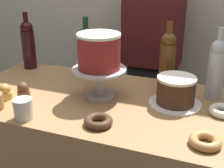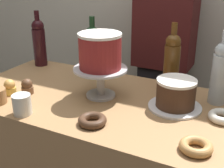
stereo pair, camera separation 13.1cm
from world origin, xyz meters
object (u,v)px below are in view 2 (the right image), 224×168
wine_bottle_green (93,51)px  donut_maple (196,147)px  cake_stand_pedestal (100,77)px  donut_sugar (223,117)px  wine_bottle_dark_red (39,42)px  cupcake_caramel (10,87)px  wine_bottle_amber (172,61)px  coffee_cup_ceramic (22,105)px  wine_bottle_clear (220,72)px  chocolate_round_cake (176,93)px  cupcake_chocolate (27,87)px  barista_figure (163,67)px  donut_chocolate (92,120)px  white_layer_cake (100,51)px

wine_bottle_green → donut_maple: 0.80m
cake_stand_pedestal → donut_sugar: cake_stand_pedestal is taller
wine_bottle_dark_red → cupcake_caramel: 0.45m
wine_bottle_amber → coffee_cup_ceramic: wine_bottle_amber is taller
wine_bottle_clear → wine_bottle_amber: size_ratio=1.00×
wine_bottle_dark_red → chocolate_round_cake: bearing=-12.5°
chocolate_round_cake → wine_bottle_green: 0.54m
chocolate_round_cake → cupcake_chocolate: size_ratio=2.25×
wine_bottle_dark_red → donut_sugar: size_ratio=2.91×
wine_bottle_dark_red → cupcake_chocolate: (0.22, -0.36, -0.11)m
cupcake_chocolate → barista_figure: (0.41, 0.81, -0.09)m
donut_chocolate → barista_figure: barista_figure is taller
donut_maple → cupcake_caramel: bearing=175.9°
cupcake_chocolate → barista_figure: barista_figure is taller
cake_stand_pedestal → coffee_cup_ceramic: bearing=-123.8°
wine_bottle_amber → white_layer_cake: bearing=-138.8°
cupcake_chocolate → donut_chocolate: size_ratio=0.66×
wine_bottle_green → donut_sugar: bearing=-15.4°
white_layer_cake → cupcake_caramel: white_layer_cake is taller
wine_bottle_clear → barista_figure: 0.68m
donut_maple → cupcake_chocolate: bearing=172.5°
white_layer_cake → barista_figure: barista_figure is taller
cupcake_chocolate → coffee_cup_ceramic: (0.12, -0.17, 0.01)m
chocolate_round_cake → coffee_cup_ceramic: 0.64m
wine_bottle_clear → cupcake_caramel: 0.96m
cake_stand_pedestal → wine_bottle_clear: wine_bottle_clear is taller
wine_bottle_dark_red → barista_figure: size_ratio=0.20×
white_layer_cake → wine_bottle_clear: (0.49, 0.17, -0.07)m
donut_sugar → coffee_cup_ceramic: 0.80m
white_layer_cake → wine_bottle_green: 0.28m
chocolate_round_cake → wine_bottle_amber: (-0.08, 0.19, 0.07)m
wine_bottle_green → donut_chocolate: wine_bottle_green is taller
cupcake_chocolate → donut_maple: size_ratio=0.66×
cupcake_caramel → barista_figure: bearing=61.0°
chocolate_round_cake → donut_chocolate: bearing=-131.3°
chocolate_round_cake → donut_maple: size_ratio=1.49×
wine_bottle_dark_red → coffee_cup_ceramic: (0.34, -0.53, -0.10)m
wine_bottle_dark_red → cupcake_chocolate: bearing=-59.1°
wine_bottle_amber → cupcake_chocolate: wine_bottle_amber is taller
chocolate_round_cake → wine_bottle_clear: bearing=42.0°
wine_bottle_clear → donut_sugar: (0.05, -0.16, -0.13)m
wine_bottle_green → donut_chocolate: bearing=-60.1°
wine_bottle_clear → donut_sugar: bearing=-73.0°
cake_stand_pedestal → wine_bottle_amber: 0.35m
white_layer_cake → wine_bottle_dark_red: wine_bottle_dark_red is taller
white_layer_cake → donut_maple: white_layer_cake is taller
cake_stand_pedestal → donut_sugar: 0.55m
donut_chocolate → barista_figure: (-0.01, 0.92, -0.07)m
coffee_cup_ceramic → wine_bottle_clear: bearing=34.3°
wine_bottle_amber → donut_chocolate: 0.52m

